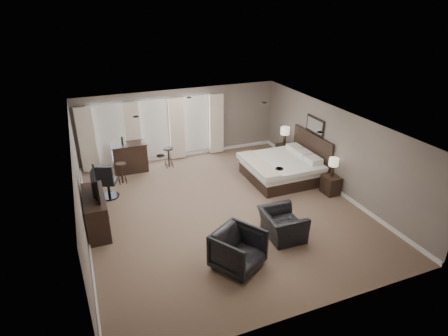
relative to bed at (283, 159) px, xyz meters
name	(u,v)px	position (x,y,z in m)	size (l,w,h in m)	color
room	(223,168)	(-2.58, -1.09, 0.57)	(7.60, 8.60, 2.64)	brown
window_bay	(155,131)	(-3.58, 3.02, 0.47)	(5.25, 0.20, 2.30)	silver
bed	(283,159)	(0.00, 0.00, 0.00)	(2.29, 2.19, 1.46)	silver
nightstand_near	(331,185)	(0.89, -1.45, -0.44)	(0.44, 0.53, 0.58)	black
nightstand_far	(284,152)	(0.89, 1.45, -0.44)	(0.43, 0.53, 0.57)	black
lamp_near	(333,167)	(0.89, -1.45, 0.16)	(0.29, 0.29, 0.61)	beige
lamp_far	(285,136)	(0.89, 1.45, 0.19)	(0.33, 0.33, 0.69)	beige
wall_art	(315,125)	(1.12, 0.00, 1.02)	(0.04, 0.96, 0.56)	slate
dresser	(96,212)	(-6.03, -0.78, -0.24)	(0.55, 1.69, 0.98)	black
tv	(93,193)	(-6.03, -0.78, 0.33)	(1.11, 0.64, 0.15)	black
armchair_near	(282,220)	(-1.68, -2.91, -0.25)	(1.11, 0.72, 0.97)	black
armchair_far	(238,248)	(-3.20, -3.59, -0.22)	(1.00, 0.93, 1.02)	black
bar_counter	(130,158)	(-4.63, 2.49, -0.21)	(1.19, 0.62, 1.04)	black
bar_stool_left	(122,173)	(-5.04, 1.69, -0.38)	(0.34, 0.34, 0.71)	black
bar_stool_right	(169,157)	(-3.29, 2.37, -0.36)	(0.35, 0.35, 0.74)	black
desk_chair	(107,181)	(-5.55, 0.86, -0.17)	(0.57, 0.57, 1.13)	black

